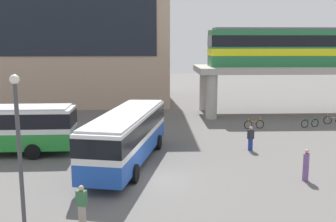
{
  "coord_description": "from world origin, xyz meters",
  "views": [
    {
      "loc": [
        0.06,
        -20.36,
        7.46
      ],
      "look_at": [
        1.28,
        8.86,
        2.2
      ],
      "focal_mm": 41.93,
      "sensor_mm": 36.0,
      "label": 1
    }
  ],
  "objects": [
    {
      "name": "ground_plane",
      "position": [
        0.0,
        10.0,
        0.0
      ],
      "size": [
        120.0,
        120.0,
        0.0
      ],
      "primitive_type": "plane",
      "color": "#605E5B"
    },
    {
      "name": "station_building",
      "position": [
        -12.22,
        29.7,
        10.8
      ],
      "size": [
        28.52,
        15.32,
        21.59
      ],
      "color": "tan",
      "rests_on": "ground_plane"
    },
    {
      "name": "bicycle_silver",
      "position": [
        16.49,
        13.71,
        0.36
      ],
      "size": [
        1.76,
        0.45,
        1.04
      ],
      "color": "black",
      "rests_on": "ground_plane"
    },
    {
      "name": "pedestrian_walking_across",
      "position": [
        8.32,
        -0.47,
        0.83
      ],
      "size": [
        0.43,
        0.48,
        1.75
      ],
      "color": "#724C8C",
      "rests_on": "ground_plane"
    },
    {
      "name": "pedestrian_near_building",
      "position": [
        -2.83,
        -5.14,
        0.79
      ],
      "size": [
        0.46,
        0.38,
        1.68
      ],
      "color": "gray",
      "rests_on": "ground_plane"
    },
    {
      "name": "train",
      "position": [
        16.31,
        19.18,
        6.86
      ],
      "size": [
        20.9,
        2.96,
        3.84
      ],
      "color": "#26723F",
      "rests_on": "elevated_platform"
    },
    {
      "name": "bicycle_orange",
      "position": [
        8.85,
        12.3,
        0.36
      ],
      "size": [
        1.79,
        0.23,
        1.04
      ],
      "color": "black",
      "rests_on": "ground_plane"
    },
    {
      "name": "bus_main",
      "position": [
        -1.44,
        2.87,
        1.99
      ],
      "size": [
        4.79,
        11.33,
        3.22
      ],
      "color": "#1E4CB2",
      "rests_on": "ground_plane"
    },
    {
      "name": "pedestrian_by_bike_rack",
      "position": [
        6.82,
        5.53,
        0.79
      ],
      "size": [
        0.46,
        0.37,
        1.69
      ],
      "color": "navy",
      "rests_on": "ground_plane"
    },
    {
      "name": "bicycle_green",
      "position": [
        13.85,
        12.6,
        0.36
      ],
      "size": [
        1.74,
        0.52,
        1.04
      ],
      "color": "black",
      "rests_on": "ground_plane"
    },
    {
      "name": "elevated_platform",
      "position": [
        17.7,
        19.18,
        4.18
      ],
      "size": [
        26.21,
        6.55,
        4.89
      ],
      "color": "#ADA89E",
      "rests_on": "ground_plane"
    },
    {
      "name": "lamp_post",
      "position": [
        -4.98,
        -5.78,
        3.69
      ],
      "size": [
        0.36,
        0.36,
        6.24
      ],
      "color": "#3F3F44",
      "rests_on": "ground_plane"
    }
  ]
}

